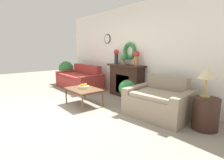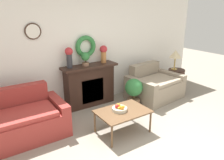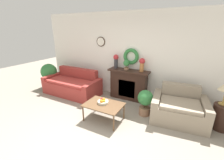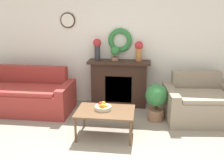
% 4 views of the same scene
% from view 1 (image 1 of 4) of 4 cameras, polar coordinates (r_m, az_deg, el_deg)
% --- Properties ---
extents(ground_plane, '(16.00, 16.00, 0.00)m').
position_cam_1_polar(ground_plane, '(4.11, -20.40, -10.95)').
color(ground_plane, gray).
extents(wall_back, '(6.80, 0.17, 2.70)m').
position_cam_1_polar(wall_back, '(5.30, 6.74, 9.17)').
color(wall_back, white).
rests_on(wall_back, ground_plane).
extents(fireplace, '(1.29, 0.41, 0.97)m').
position_cam_1_polar(fireplace, '(5.27, 4.60, -0.19)').
color(fireplace, '#331E16').
rests_on(fireplace, ground_plane).
extents(couch_left, '(1.95, 0.92, 0.85)m').
position_cam_1_polar(couch_left, '(6.48, -10.58, -0.06)').
color(couch_left, '#9E332D').
rests_on(couch_left, ground_plane).
extents(loveseat_right, '(1.37, 1.11, 0.84)m').
position_cam_1_polar(loveseat_right, '(3.93, 15.14, -6.89)').
color(loveseat_right, gray).
rests_on(loveseat_right, ground_plane).
extents(coffee_table, '(0.93, 0.65, 0.44)m').
position_cam_1_polar(coffee_table, '(4.50, -9.25, -3.31)').
color(coffee_table, brown).
rests_on(coffee_table, ground_plane).
extents(fruit_bowl, '(0.27, 0.27, 0.12)m').
position_cam_1_polar(fruit_bowl, '(4.54, -9.16, -2.08)').
color(fruit_bowl, beige).
rests_on(fruit_bowl, coffee_table).
extents(side_table_by_loveseat, '(0.45, 0.45, 0.58)m').
position_cam_1_polar(side_table_by_loveseat, '(3.59, 28.20, -9.64)').
color(side_table_by_loveseat, '#331E16').
rests_on(side_table_by_loveseat, ground_plane).
extents(table_lamp, '(0.32, 0.32, 0.54)m').
position_cam_1_polar(table_lamp, '(3.50, 28.60, 1.84)').
color(table_lamp, '#B28E42').
rests_on(table_lamp, side_table_by_loveseat).
extents(vase_on_mantel_left, '(0.17, 0.17, 0.44)m').
position_cam_1_polar(vase_on_mantel_left, '(5.53, 1.40, 8.06)').
color(vase_on_mantel_left, '#2D2D33').
rests_on(vase_on_mantel_left, fireplace).
extents(vase_on_mantel_right, '(0.17, 0.17, 0.41)m').
position_cam_1_polar(vase_on_mantel_right, '(4.92, 8.00, 7.44)').
color(vase_on_mantel_right, '#AD6B38').
rests_on(vase_on_mantel_right, fireplace).
extents(potted_plant_on_mantel, '(0.19, 0.19, 0.30)m').
position_cam_1_polar(potted_plant_on_mantel, '(5.25, 3.91, 6.98)').
color(potted_plant_on_mantel, '#8E664C').
rests_on(potted_plant_on_mantel, fireplace).
extents(potted_plant_floor_by_couch, '(0.60, 0.60, 0.93)m').
position_cam_1_polar(potted_plant_floor_by_couch, '(7.53, -14.73, 3.32)').
color(potted_plant_floor_by_couch, '#8E664C').
rests_on(potted_plant_floor_by_couch, ground_plane).
extents(potted_plant_floor_by_loveseat, '(0.40, 0.40, 0.69)m').
position_cam_1_polar(potted_plant_floor_by_loveseat, '(4.28, 4.90, -3.78)').
color(potted_plant_floor_by_loveseat, '#8E664C').
rests_on(potted_plant_floor_by_loveseat, ground_plane).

